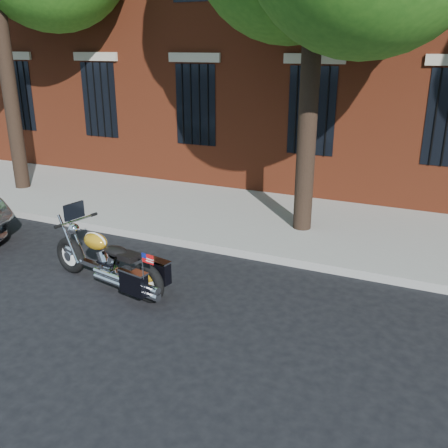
% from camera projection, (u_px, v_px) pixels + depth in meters
% --- Properties ---
extents(ground, '(120.00, 120.00, 0.00)m').
position_uv_depth(ground, '(218.00, 289.00, 7.84)').
color(ground, black).
rests_on(ground, ground).
extents(curb, '(40.00, 0.16, 0.15)m').
position_uv_depth(curb, '(251.00, 254.00, 8.99)').
color(curb, gray).
rests_on(curb, ground).
extents(sidewalk, '(40.00, 3.60, 0.15)m').
position_uv_depth(sidewalk, '(283.00, 222.00, 10.60)').
color(sidewalk, gray).
rests_on(sidewalk, ground).
extents(motorcycle, '(2.42, 1.02, 1.26)m').
position_uv_depth(motorcycle, '(111.00, 264.00, 7.72)').
color(motorcycle, black).
rests_on(motorcycle, ground).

